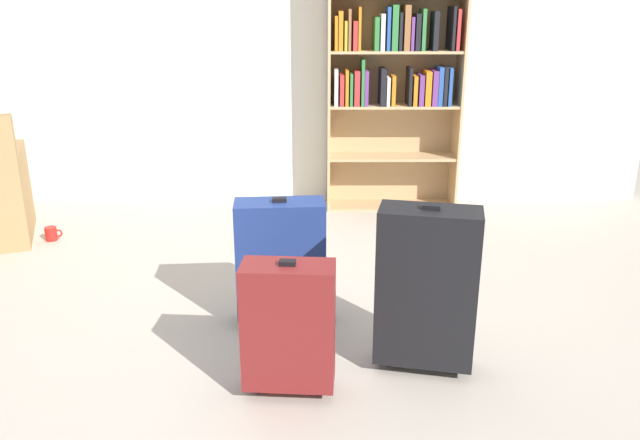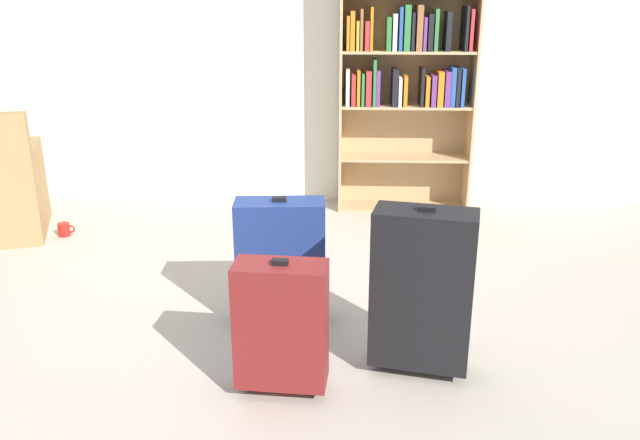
{
  "view_description": "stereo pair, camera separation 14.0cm",
  "coord_description": "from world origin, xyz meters",
  "px_view_note": "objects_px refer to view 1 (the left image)",
  "views": [
    {
      "loc": [
        0.16,
        -2.92,
        1.57
      ],
      "look_at": [
        0.18,
        0.05,
        0.55
      ],
      "focal_mm": 35.74,
      "sensor_mm": 36.0,
      "label": 1
    },
    {
      "loc": [
        0.3,
        -2.92,
        1.57
      ],
      "look_at": [
        0.18,
        0.05,
        0.55
      ],
      "focal_mm": 35.74,
      "sensor_mm": 36.0,
      "label": 2
    }
  ],
  "objects_px": {
    "suitcase_black": "(426,287)",
    "suitcase_dark_red": "(289,325)",
    "suitcase_navy_blue": "(281,259)",
    "bookshelf": "(392,57)",
    "mug": "(52,234)"
  },
  "relations": [
    {
      "from": "suitcase_black",
      "to": "suitcase_dark_red",
      "type": "height_order",
      "value": "suitcase_black"
    },
    {
      "from": "suitcase_dark_red",
      "to": "suitcase_black",
      "type": "bearing_deg",
      "value": 17.49
    },
    {
      "from": "suitcase_black",
      "to": "suitcase_navy_blue",
      "type": "xyz_separation_m",
      "value": [
        -0.66,
        0.45,
        -0.05
      ]
    },
    {
      "from": "suitcase_dark_red",
      "to": "suitcase_navy_blue",
      "type": "relative_size",
      "value": 0.9
    },
    {
      "from": "bookshelf",
      "to": "suitcase_black",
      "type": "relative_size",
      "value": 2.6
    },
    {
      "from": "mug",
      "to": "suitcase_navy_blue",
      "type": "distance_m",
      "value": 2.07
    },
    {
      "from": "bookshelf",
      "to": "suitcase_black",
      "type": "bearing_deg",
      "value": -92.26
    },
    {
      "from": "suitcase_black",
      "to": "suitcase_navy_blue",
      "type": "distance_m",
      "value": 0.8
    },
    {
      "from": "bookshelf",
      "to": "mug",
      "type": "xyz_separation_m",
      "value": [
        -2.41,
        -0.78,
        -1.13
      ]
    },
    {
      "from": "suitcase_dark_red",
      "to": "suitcase_navy_blue",
      "type": "bearing_deg",
      "value": 95.89
    },
    {
      "from": "mug",
      "to": "suitcase_dark_red",
      "type": "height_order",
      "value": "suitcase_dark_red"
    },
    {
      "from": "mug",
      "to": "suitcase_black",
      "type": "relative_size",
      "value": 0.15
    },
    {
      "from": "mug",
      "to": "suitcase_dark_red",
      "type": "distance_m",
      "value": 2.53
    },
    {
      "from": "suitcase_black",
      "to": "suitcase_dark_red",
      "type": "relative_size",
      "value": 1.28
    },
    {
      "from": "bookshelf",
      "to": "suitcase_navy_blue",
      "type": "distance_m",
      "value": 2.27
    }
  ]
}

